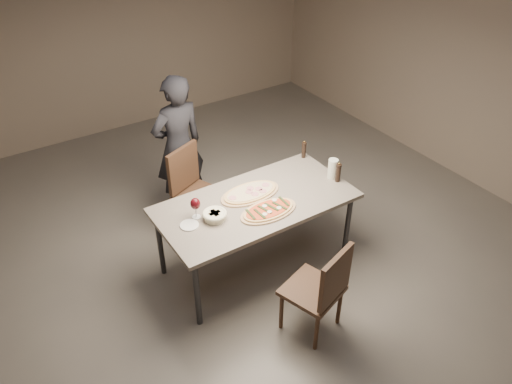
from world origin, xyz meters
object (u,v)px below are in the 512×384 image
dining_table (256,206)px  ham_pizza (250,193)px  carafe (333,169)px  diner (178,147)px  pepper_mill_left (338,172)px  bread_basket (215,215)px  chair_far (193,186)px  zucchini_pizza (269,210)px  chair_near (322,287)px

dining_table → ham_pizza: ham_pizza is taller
carafe → ham_pizza: bearing=166.9°
diner → pepper_mill_left: bearing=122.2°
bread_basket → carafe: size_ratio=1.08×
pepper_mill_left → diner: (-1.01, 1.37, -0.06)m
ham_pizza → chair_far: (-0.25, 0.70, -0.24)m
bread_basket → chair_far: (0.21, 0.85, -0.27)m
zucchini_pizza → pepper_mill_left: (0.83, 0.04, 0.08)m
diner → chair_far: bearing=78.3°
carafe → dining_table: bearing=175.1°
carafe → chair_far: bearing=140.0°
zucchini_pizza → ham_pizza: zucchini_pizza is taller
carafe → chair_far: (-1.06, 0.89, -0.32)m
chair_far → ham_pizza: bearing=86.2°
dining_table → carafe: (0.83, -0.07, 0.16)m
dining_table → chair_far: 0.87m
dining_table → bread_basket: size_ratio=8.50×
bread_basket → chair_near: chair_near is taller
bread_basket → chair_near: 1.08m
zucchini_pizza → pepper_mill_left: size_ratio=2.64×
carafe → chair_near: size_ratio=0.22×
zucchini_pizza → carafe: (0.83, 0.12, 0.08)m
ham_pizza → carafe: 0.84m
carafe → chair_far: carafe is taller
dining_table → chair_far: bearing=105.9°
zucchini_pizza → ham_pizza: (0.01, 0.31, -0.00)m
ham_pizza → chair_near: (-0.03, -1.10, -0.26)m
ham_pizza → carafe: carafe is taller
zucchini_pizza → chair_near: chair_near is taller
dining_table → pepper_mill_left: 0.86m
chair_near → chair_far: bearing=79.0°
chair_far → diner: 0.47m
carafe → bread_basket: bearing=178.1°
dining_table → bread_basket: 0.45m
pepper_mill_left → diner: bearing=126.6°
zucchini_pizza → carafe: carafe is taller
pepper_mill_left → chair_far: pepper_mill_left is taller
pepper_mill_left → chair_near: size_ratio=0.23×
dining_table → carafe: bearing=-4.9°
ham_pizza → diner: diner is taller
zucchini_pizza → ham_pizza: bearing=105.7°
bread_basket → dining_table: bearing=3.9°
zucchini_pizza → pepper_mill_left: bearing=20.6°
pepper_mill_left → carafe: (0.00, 0.08, 0.00)m
chair_far → bread_basket: bearing=53.2°
ham_pizza → bread_basket: size_ratio=2.80×
dining_table → ham_pizza: (0.01, 0.12, 0.07)m
chair_near → diner: 2.22m
carafe → chair_near: 1.29m
bread_basket → zucchini_pizza: bearing=-20.4°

